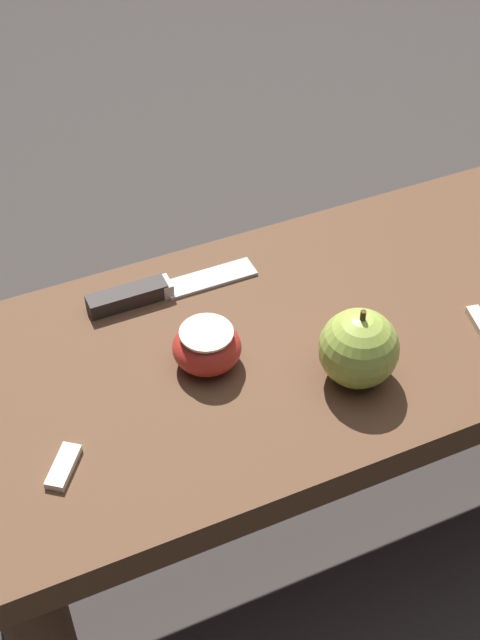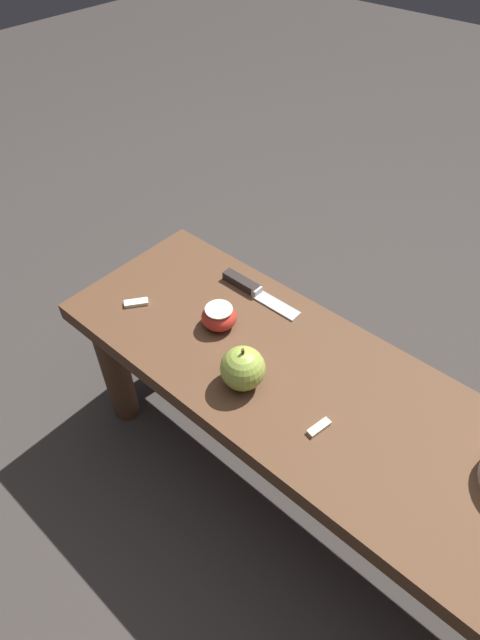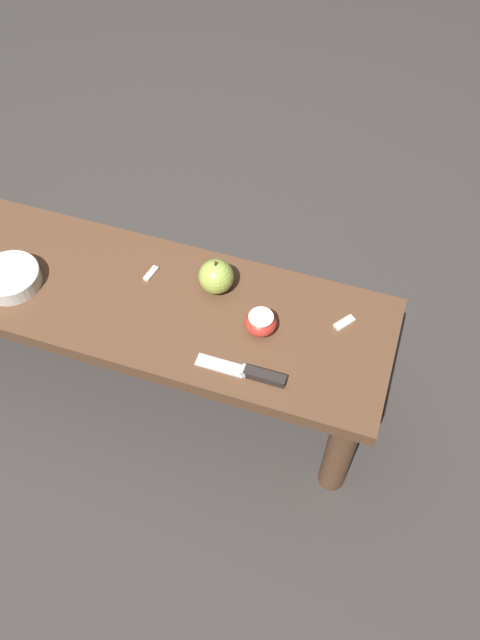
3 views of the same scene
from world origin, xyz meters
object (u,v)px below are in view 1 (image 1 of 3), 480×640
apple_cut (206,346)px  wooden_bench (465,321)px  apple_whole (359,348)px  knife (149,292)px

apple_cut → wooden_bench: bearing=-0.2°
apple_whole → apple_cut: 0.16m
wooden_bench → apple_whole: (-0.21, -0.08, 0.12)m
knife → apple_cut: 0.13m
wooden_bench → apple_whole: apple_whole is taller
knife → apple_cut: apple_cut is taller
knife → apple_whole: 0.26m
knife → apple_cut: (0.02, -0.12, 0.02)m
wooden_bench → knife: bearing=161.4°
apple_whole → wooden_bench: bearing=21.2°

